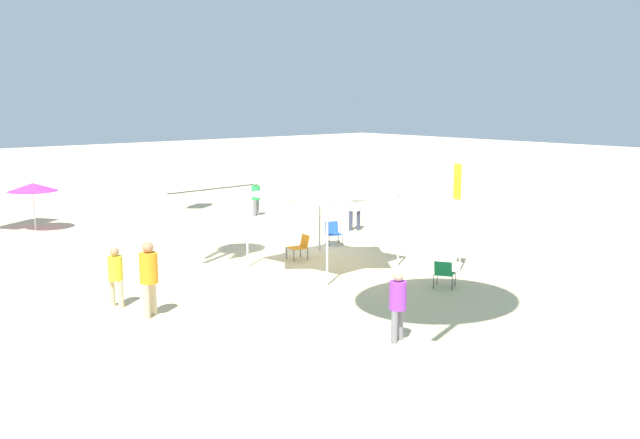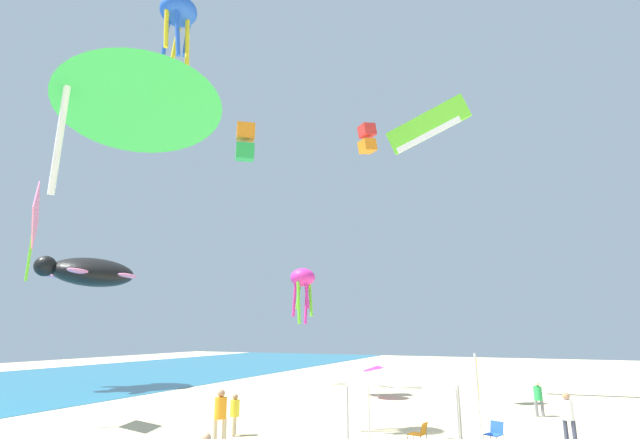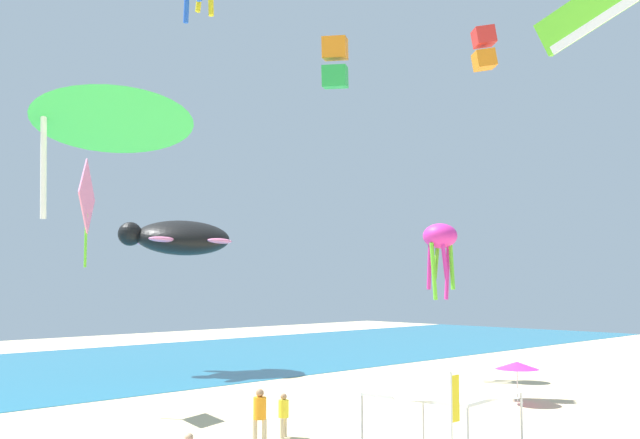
{
  "view_description": "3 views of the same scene",
  "coord_description": "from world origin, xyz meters",
  "px_view_note": "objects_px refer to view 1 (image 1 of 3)",
  "views": [
    {
      "loc": [
        -19.54,
        16.38,
        5.36
      ],
      "look_at": [
        -3.35,
        2.56,
        1.74
      ],
      "focal_mm": 40.6,
      "sensor_mm": 36.0,
      "label": 1
    },
    {
      "loc": [
        -19.01,
        -2.4,
        4.03
      ],
      "look_at": [
        1.2,
        6.5,
        9.4
      ],
      "focal_mm": 25.81,
      "sensor_mm": 36.0,
      "label": 2
    },
    {
      "loc": [
        -20.42,
        -11.4,
        5.57
      ],
      "look_at": [
        1.2,
        10.4,
        8.2
      ],
      "focal_mm": 41.23,
      "sensor_mm": 36.0,
      "label": 3
    }
  ],
  "objects_px": {
    "folding_chair_near_cooler": "(300,245)",
    "banner_flag": "(460,206)",
    "canopy_tent": "(323,186)",
    "person_near_umbrella": "(398,300)",
    "person_by_tent": "(355,205)",
    "beach_umbrella": "(33,187)",
    "folding_chair_facing_ocean": "(333,231)",
    "person_watching_sky": "(149,273)",
    "person_kite_handler": "(256,195)",
    "folding_chair_left_of_tent": "(444,272)",
    "person_beachcomber": "(116,272)"
  },
  "relations": [
    {
      "from": "folding_chair_facing_ocean",
      "to": "banner_flag",
      "type": "xyz_separation_m",
      "value": [
        -5.74,
        -0.1,
        1.61
      ]
    },
    {
      "from": "canopy_tent",
      "to": "person_near_umbrella",
      "type": "height_order",
      "value": "canopy_tent"
    },
    {
      "from": "person_by_tent",
      "to": "person_kite_handler",
      "type": "bearing_deg",
      "value": -47.69
    },
    {
      "from": "person_near_umbrella",
      "to": "folding_chair_left_of_tent",
      "type": "bearing_deg",
      "value": 11.15
    },
    {
      "from": "banner_flag",
      "to": "person_kite_handler",
      "type": "bearing_deg",
      "value": -6.69
    },
    {
      "from": "person_kite_handler",
      "to": "person_near_umbrella",
      "type": "bearing_deg",
      "value": -137.43
    },
    {
      "from": "beach_umbrella",
      "to": "banner_flag",
      "type": "relative_size",
      "value": 0.57
    },
    {
      "from": "canopy_tent",
      "to": "person_watching_sky",
      "type": "bearing_deg",
      "value": 100.99
    },
    {
      "from": "folding_chair_left_of_tent",
      "to": "person_beachcomber",
      "type": "xyz_separation_m",
      "value": [
        4.3,
        7.85,
        0.45
      ]
    },
    {
      "from": "folding_chair_left_of_tent",
      "to": "person_kite_handler",
      "type": "height_order",
      "value": "person_kite_handler"
    },
    {
      "from": "canopy_tent",
      "to": "person_near_umbrella",
      "type": "relative_size",
      "value": 2.41
    },
    {
      "from": "person_kite_handler",
      "to": "person_by_tent",
      "type": "bearing_deg",
      "value": -102.7
    },
    {
      "from": "folding_chair_left_of_tent",
      "to": "banner_flag",
      "type": "relative_size",
      "value": 0.24
    },
    {
      "from": "canopy_tent",
      "to": "folding_chair_left_of_tent",
      "type": "distance_m",
      "value": 4.84
    },
    {
      "from": "person_near_umbrella",
      "to": "beach_umbrella",
      "type": "bearing_deg",
      "value": 77.38
    },
    {
      "from": "beach_umbrella",
      "to": "person_watching_sky",
      "type": "relative_size",
      "value": 1.04
    },
    {
      "from": "folding_chair_facing_ocean",
      "to": "person_watching_sky",
      "type": "relative_size",
      "value": 0.43
    },
    {
      "from": "folding_chair_near_cooler",
      "to": "canopy_tent",
      "type": "bearing_deg",
      "value": 6.49
    },
    {
      "from": "folding_chair_near_cooler",
      "to": "person_near_umbrella",
      "type": "height_order",
      "value": "person_near_umbrella"
    },
    {
      "from": "folding_chair_facing_ocean",
      "to": "beach_umbrella",
      "type": "bearing_deg",
      "value": 150.77
    },
    {
      "from": "person_near_umbrella",
      "to": "person_by_tent",
      "type": "distance_m",
      "value": 13.55
    },
    {
      "from": "banner_flag",
      "to": "person_near_umbrella",
      "type": "distance_m",
      "value": 7.03
    },
    {
      "from": "beach_umbrella",
      "to": "person_by_tent",
      "type": "distance_m",
      "value": 13.01
    },
    {
      "from": "folding_chair_facing_ocean",
      "to": "person_kite_handler",
      "type": "bearing_deg",
      "value": 101.5
    },
    {
      "from": "person_watching_sky",
      "to": "person_beachcomber",
      "type": "bearing_deg",
      "value": 67.2
    },
    {
      "from": "beach_umbrella",
      "to": "folding_chair_near_cooler",
      "type": "relative_size",
      "value": 2.41
    },
    {
      "from": "folding_chair_left_of_tent",
      "to": "person_kite_handler",
      "type": "distance_m",
      "value": 14.24
    },
    {
      "from": "beach_umbrella",
      "to": "banner_flag",
      "type": "xyz_separation_m",
      "value": [
        -15.68,
        -7.47,
        0.31
      ]
    },
    {
      "from": "canopy_tent",
      "to": "banner_flag",
      "type": "distance_m",
      "value": 4.28
    },
    {
      "from": "person_kite_handler",
      "to": "folding_chair_near_cooler",
      "type": "bearing_deg",
      "value": -138.31
    },
    {
      "from": "beach_umbrella",
      "to": "banner_flag",
      "type": "bearing_deg",
      "value": -154.54
    },
    {
      "from": "folding_chair_near_cooler",
      "to": "banner_flag",
      "type": "height_order",
      "value": "banner_flag"
    },
    {
      "from": "folding_chair_left_of_tent",
      "to": "folding_chair_near_cooler",
      "type": "xyz_separation_m",
      "value": [
        5.55,
        0.74,
        0.0
      ]
    },
    {
      "from": "person_by_tent",
      "to": "beach_umbrella",
      "type": "bearing_deg",
      "value": -7.39
    },
    {
      "from": "folding_chair_facing_ocean",
      "to": "person_watching_sky",
      "type": "bearing_deg",
      "value": -133.91
    },
    {
      "from": "canopy_tent",
      "to": "person_kite_handler",
      "type": "relative_size",
      "value": 2.39
    },
    {
      "from": "person_beachcomber",
      "to": "person_by_tent",
      "type": "relative_size",
      "value": 0.88
    },
    {
      "from": "person_kite_handler",
      "to": "folding_chair_left_of_tent",
      "type": "bearing_deg",
      "value": -125.64
    },
    {
      "from": "folding_chair_near_cooler",
      "to": "person_watching_sky",
      "type": "height_order",
      "value": "person_watching_sky"
    },
    {
      "from": "person_by_tent",
      "to": "person_watching_sky",
      "type": "relative_size",
      "value": 0.94
    },
    {
      "from": "person_kite_handler",
      "to": "person_watching_sky",
      "type": "bearing_deg",
      "value": -157.24
    },
    {
      "from": "folding_chair_near_cooler",
      "to": "person_kite_handler",
      "type": "height_order",
      "value": "person_kite_handler"
    },
    {
      "from": "beach_umbrella",
      "to": "folding_chair_near_cooler",
      "type": "distance_m",
      "value": 12.19
    },
    {
      "from": "person_kite_handler",
      "to": "banner_flag",
      "type": "bearing_deg",
      "value": -118.72
    },
    {
      "from": "folding_chair_facing_ocean",
      "to": "person_by_tent",
      "type": "relative_size",
      "value": 0.46
    },
    {
      "from": "folding_chair_near_cooler",
      "to": "beach_umbrella",
      "type": "bearing_deg",
      "value": -145.18
    },
    {
      "from": "banner_flag",
      "to": "person_by_tent",
      "type": "relative_size",
      "value": 1.94
    },
    {
      "from": "folding_chair_facing_ocean",
      "to": "person_near_umbrella",
      "type": "bearing_deg",
      "value": -99.71
    },
    {
      "from": "folding_chair_facing_ocean",
      "to": "person_watching_sky",
      "type": "height_order",
      "value": "person_watching_sky"
    },
    {
      "from": "banner_flag",
      "to": "person_by_tent",
      "type": "bearing_deg",
      "value": -18.47
    }
  ]
}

